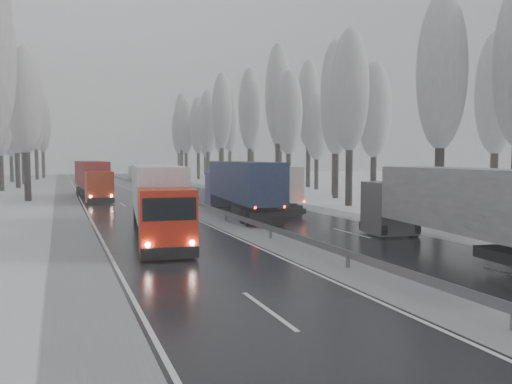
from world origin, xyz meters
TOP-DOWN VIEW (x-y plane):
  - ground at (0.00, 0.00)m, footprint 260.00×260.00m
  - carriageway_right at (5.25, 30.00)m, footprint 7.50×200.00m
  - carriageway_left at (-5.25, 30.00)m, footprint 7.50×200.00m
  - median_slush at (0.00, 30.00)m, footprint 3.00×200.00m
  - shoulder_right at (10.20, 30.00)m, footprint 2.40×200.00m
  - shoulder_left at (-10.20, 30.00)m, footprint 2.40×200.00m
  - median_guardrail at (0.00, 29.99)m, footprint 0.12×200.00m
  - tree_16 at (15.04, 15.67)m, footprint 3.60×3.60m
  - tree_17 at (24.68, 19.67)m, footprint 3.60×3.60m
  - tree_18 at (14.51, 27.03)m, footprint 3.60×3.60m
  - tree_19 at (20.02, 31.03)m, footprint 3.60×3.60m
  - tree_20 at (17.90, 35.17)m, footprint 3.60×3.60m
  - tree_21 at (20.12, 39.17)m, footprint 3.60×3.60m
  - tree_22 at (17.02, 45.60)m, footprint 3.60×3.60m
  - tree_23 at (23.31, 49.60)m, footprint 3.60×3.60m
  - tree_24 at (17.90, 51.02)m, footprint 3.60×3.60m
  - tree_25 at (24.81, 55.02)m, footprint 3.60×3.60m
  - tree_26 at (17.56, 61.27)m, footprint 3.60×3.60m
  - tree_27 at (24.72, 65.27)m, footprint 3.60×3.60m
  - tree_28 at (16.34, 71.95)m, footprint 3.60×3.60m
  - tree_29 at (23.71, 75.95)m, footprint 3.60×3.60m
  - tree_30 at (16.56, 81.70)m, footprint 3.60×3.60m
  - tree_31 at (22.48, 85.70)m, footprint 3.60×3.60m
  - tree_32 at (16.63, 89.21)m, footprint 3.60×3.60m
  - tree_33 at (19.77, 93.21)m, footprint 3.60×3.60m
  - tree_34 at (15.73, 96.32)m, footprint 3.60×3.60m
  - tree_35 at (24.94, 100.32)m, footprint 3.60×3.60m
  - tree_36 at (17.04, 106.16)m, footprint 3.60×3.60m
  - tree_37 at (24.02, 110.16)m, footprint 3.60×3.60m
  - tree_38 at (18.73, 116.73)m, footprint 3.60×3.60m
  - tree_39 at (21.55, 120.73)m, footprint 3.60×3.60m
  - tree_62 at (-13.94, 43.73)m, footprint 3.60×3.60m
  - tree_68 at (-16.58, 69.11)m, footprint 3.60×3.60m
  - tree_70 at (-16.33, 79.19)m, footprint 3.60×3.60m
  - tree_72 at (-18.93, 88.54)m, footprint 3.60×3.60m
  - tree_74 at (-15.07, 99.33)m, footprint 3.60×3.60m
  - tree_76 at (-14.05, 108.72)m, footprint 3.60×3.60m
  - tree_77 at (-19.66, 112.72)m, footprint 3.60×3.60m
  - tree_78 at (-17.56, 115.31)m, footprint 3.60×3.60m
  - tree_79 at (-20.33, 119.31)m, footprint 3.60×3.60m
  - truck_grey_tarp at (6.07, 3.94)m, footprint 4.48×15.96m
  - truck_blue_box at (2.29, 23.45)m, footprint 4.11×16.60m
  - truck_cream_box at (4.89, 27.50)m, footprint 2.98×15.08m
  - box_truck_distant at (3.79, 92.24)m, footprint 2.99×7.77m
  - truck_red_white at (-5.62, 15.68)m, footprint 4.28×16.00m
  - truck_red_red at (-7.49, 44.28)m, footprint 3.13×16.18m

SIDE VIEW (x-z plane):
  - ground at x=0.00m, z-range 0.00..0.00m
  - carriageway_right at x=5.25m, z-range 0.00..0.03m
  - carriageway_left at x=-5.25m, z-range 0.00..0.03m
  - median_slush at x=0.00m, z-range 0.00..0.04m
  - shoulder_right at x=10.20m, z-range 0.00..0.04m
  - shoulder_left at x=-10.20m, z-range 0.00..0.04m
  - median_guardrail at x=0.00m, z-range 0.22..0.98m
  - box_truck_distant at x=3.79m, z-range 0.03..2.86m
  - truck_cream_box at x=4.89m, z-range 0.32..4.17m
  - truck_grey_tarp at x=6.07m, z-range 0.34..4.40m
  - truck_red_white at x=-5.62m, z-range 0.34..4.41m
  - truck_red_red at x=-7.49m, z-range 0.35..4.47m
  - truck_blue_box at x=2.29m, z-range 0.35..4.58m
  - tree_23 at x=23.31m, z-range 1.99..15.54m
  - tree_77 at x=-19.66m, z-range 2.10..16.42m
  - tree_33 at x=19.77m, z-range 2.10..16.42m
  - tree_19 at x=20.02m, z-range 2.13..16.70m
  - tree_72 at x=-18.93m, z-range 2.21..17.31m
  - tree_17 at x=24.68m, z-range 2.27..17.80m
  - tree_20 at x=17.90m, z-range 2.29..18.00m
  - tree_22 at x=17.02m, z-range 2.31..18.17m
  - tree_62 at x=-13.94m, z-range 2.34..18.38m
  - tree_39 at x=21.55m, z-range 2.36..18.54m
  - tree_37 at x=24.02m, z-range 2.38..18.75m
  - tree_16 at x=15.04m, z-range 2.40..18.93m
  - tree_18 at x=14.51m, z-range 2.41..18.99m
  - tree_68 at x=-16.58m, z-range 2.42..19.07m
  - tree_79 at x=-20.33m, z-range 2.48..19.54m
  - tree_70 at x=-16.33m, z-range 2.48..19.57m
  - tree_32 at x=16.63m, z-range 2.51..19.85m
  - tree_27 at x=24.72m, z-range 2.55..20.17m
  - tree_34 at x=15.73m, z-range 2.55..20.19m
  - tree_30 at x=16.56m, z-range 2.59..20.45m
  - tree_38 at x=18.73m, z-range 2.60..20.58m
  - tree_29 at x=23.71m, z-range 2.62..20.73m
  - tree_35 at x=24.94m, z-range 2.64..20.89m
  - tree_76 at x=-14.05m, z-range 2.68..21.23m
  - tree_31 at x=22.48m, z-range 2.68..21.26m
  - tree_21 at x=20.12m, z-range 2.69..21.31m
  - tree_26 at x=17.56m, z-range 2.71..21.49m
  - tree_25 at x=24.81m, z-range 2.80..22.24m
  - tree_78 at x=-17.56m, z-range 2.81..22.37m
  - tree_28 at x=16.34m, z-range 2.82..22.45m
  - tree_74 at x=-15.07m, z-range 2.83..22.52m
  - tree_36 at x=17.04m, z-range 2.91..23.13m
  - tree_24 at x=17.90m, z-range 2.94..23.43m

